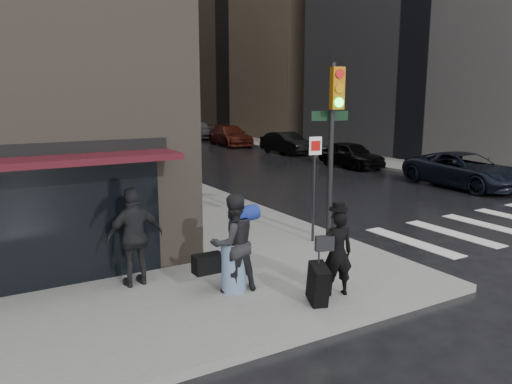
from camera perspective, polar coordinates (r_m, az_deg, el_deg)
ground at (r=10.72m, az=8.54°, el=-9.76°), size 140.00×140.00×0.00m
sidewalk_left at (r=35.52m, az=-19.89°, el=4.47°), size 4.00×50.00×0.15m
sidewalk_right at (r=40.19m, az=-0.57°, el=5.84°), size 3.00×50.00×0.15m
crosswalk at (r=16.82m, az=26.68°, el=-3.11°), size 8.50×3.00×0.01m
bldg_right_far at (r=73.79m, az=-4.28°, el=17.90°), size 22.00×20.00×25.00m
bldg_distant at (r=87.49m, az=-23.11°, el=18.33°), size 40.00×12.00×32.00m
man_overcoat at (r=9.20m, az=8.83°, el=-7.43°), size 1.14×0.81×1.78m
man_jeans at (r=9.31m, az=-2.69°, el=-5.84°), size 1.33×0.71×1.86m
man_greycoat at (r=9.86m, az=-13.68°, el=-4.99°), size 1.17×0.56×1.93m
traffic_light at (r=12.32m, az=8.67°, el=7.19°), size 1.08×0.59×4.39m
fire_hydrant at (r=15.65m, az=-7.84°, el=-1.25°), size 0.41×0.31×0.72m
parked_car_0 at (r=22.30m, az=22.72°, el=2.32°), size 2.51×5.19×1.42m
parked_car_1 at (r=26.63m, az=10.80°, el=4.23°), size 1.62×3.99×1.36m
parked_car_2 at (r=32.17m, az=3.52°, el=5.60°), size 1.60×4.27×1.39m
parked_car_3 at (r=37.60m, az=-2.99°, el=6.47°), size 2.49×5.25×1.48m
parked_car_4 at (r=43.77m, az=-6.65°, el=7.13°), size 2.06×4.67×1.56m
parked_car_5 at (r=50.08m, az=-9.41°, el=7.60°), size 1.75×4.97×1.63m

